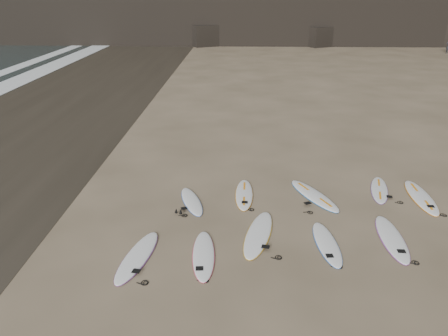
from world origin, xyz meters
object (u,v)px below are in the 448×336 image
at_px(surfboard_1, 204,255).
at_px(surfboard_3, 327,243).
at_px(surfboard_7, 314,195).
at_px(surfboard_2, 258,234).
at_px(surfboard_6, 244,194).
at_px(surfboard_5, 192,201).
at_px(surfboard_9, 421,197).
at_px(surfboard_0, 137,256).
at_px(surfboard_4, 392,238).
at_px(surfboard_8, 379,190).

bearing_deg(surfboard_1, surfboard_3, 7.04).
bearing_deg(surfboard_7, surfboard_2, -152.76).
distance_m(surfboard_2, surfboard_6, 2.68).
bearing_deg(surfboard_6, surfboard_5, -160.53).
xyz_separation_m(surfboard_3, surfboard_9, (3.81, 3.09, 0.01)).
bearing_deg(surfboard_9, surfboard_0, -155.28).
height_order(surfboard_3, surfboard_4, surfboard_4).
bearing_deg(surfboard_0, surfboard_7, 46.52).
relative_size(surfboard_1, surfboard_5, 1.10).
xyz_separation_m(surfboard_1, surfboard_4, (5.40, 1.04, 0.00)).
relative_size(surfboard_2, surfboard_8, 1.19).
bearing_deg(surfboard_3, surfboard_7, 83.63).
bearing_deg(surfboard_1, surfboard_6, 69.12).
bearing_deg(surfboard_5, surfboard_3, -49.99).
relative_size(surfboard_5, surfboard_8, 0.95).
xyz_separation_m(surfboard_5, surfboard_8, (6.66, 1.15, 0.00)).
distance_m(surfboard_1, surfboard_3, 3.53).
relative_size(surfboard_0, surfboard_1, 1.06).
bearing_deg(surfboard_4, surfboard_2, -179.68).
bearing_deg(surfboard_5, surfboard_6, -0.30).
bearing_deg(surfboard_7, surfboard_5, 162.85).
xyz_separation_m(surfboard_2, surfboard_7, (2.04, 2.65, -0.00)).
bearing_deg(surfboard_7, surfboard_4, -81.49).
relative_size(surfboard_0, surfboard_7, 0.94).
xyz_separation_m(surfboard_0, surfboard_6, (2.92, 3.94, -0.00)).
xyz_separation_m(surfboard_1, surfboard_6, (1.13, 3.79, 0.00)).
relative_size(surfboard_2, surfboard_7, 1.01).
bearing_deg(surfboard_9, surfboard_8, 157.45).
xyz_separation_m(surfboard_2, surfboard_8, (4.47, 3.20, -0.01)).
bearing_deg(surfboard_7, surfboard_9, -25.15).
bearing_deg(surfboard_3, surfboard_8, 50.93).
height_order(surfboard_0, surfboard_7, surfboard_7).
xyz_separation_m(surfboard_5, surfboard_9, (7.93, 0.59, 0.01)).
bearing_deg(surfboard_5, surfboard_7, -10.77).
distance_m(surfboard_1, surfboard_8, 7.41).
bearing_deg(surfboard_2, surfboard_4, 11.27).
relative_size(surfboard_0, surfboard_3, 1.08).
relative_size(surfboard_8, surfboard_9, 0.84).
bearing_deg(surfboard_2, surfboard_5, 149.61).
xyz_separation_m(surfboard_3, surfboard_6, (-2.33, 3.10, 0.00)).
bearing_deg(surfboard_2, surfboard_6, 111.36).
xyz_separation_m(surfboard_3, surfboard_5, (-4.12, 2.50, -0.00)).
bearing_deg(surfboard_6, surfboard_7, 0.93).
bearing_deg(surfboard_6, surfboard_1, -105.60).
height_order(surfboard_7, surfboard_9, same).
height_order(surfboard_6, surfboard_9, surfboard_9).
height_order(surfboard_5, surfboard_6, surfboard_6).
distance_m(surfboard_0, surfboard_8, 8.99).
bearing_deg(surfboard_3, surfboard_5, 144.46).
height_order(surfboard_3, surfboard_7, surfboard_7).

